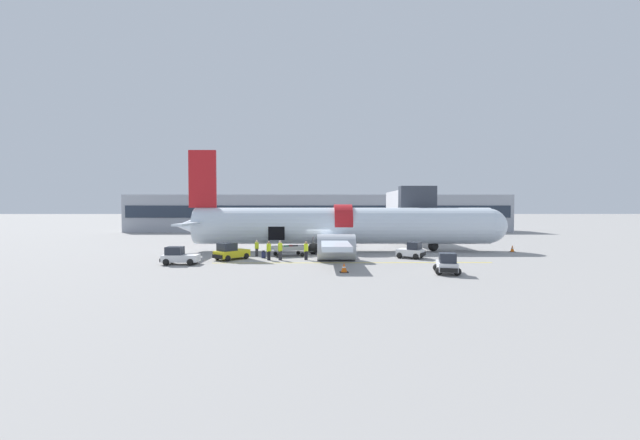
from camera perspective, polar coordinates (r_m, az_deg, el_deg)
The scene contains 20 objects.
ground_plane at distance 39.72m, azimuth -0.20°, elevation -5.07°, with size 500.00×500.00×0.00m, color gray.
apron_marking_line at distance 34.07m, azimuth 4.83°, elevation -6.21°, with size 24.20×0.43×0.01m.
terminal_strip at distance 79.62m, azimuth -0.25°, elevation 1.00°, with size 75.14×9.78×7.24m.
jet_bridge_stub at distance 51.06m, azimuth 12.69°, elevation 2.39°, with size 4.10×12.54×7.23m.
airplane at distance 42.64m, azimuth 2.76°, elevation -0.96°, with size 36.03×28.08×10.97m.
baggage_tug_lead at distance 29.79m, azimuth 17.98°, elevation -6.22°, with size 2.10×2.72×1.53m.
baggage_tug_mid at distance 37.95m, azimuth 13.17°, elevation -4.44°, with size 2.88×2.73×1.54m.
baggage_tug_rear at distance 34.92m, azimuth -19.80°, elevation -5.07°, with size 3.06×1.82×1.49m.
baggage_tug_spare at distance 36.77m, azimuth -12.88°, elevation -4.60°, with size 3.15×3.41×1.57m.
baggage_cart_loading at distance 38.66m, azimuth -4.41°, elevation -4.42°, with size 4.30×2.58×1.08m.
ground_crew_loader_a at distance 38.55m, azimuth 1.22°, elevation -4.01°, with size 0.45×0.56×1.61m.
ground_crew_loader_b at distance 35.78m, azimuth -7.45°, elevation -4.39°, with size 0.53×0.57×1.72m.
ground_crew_driver at distance 35.71m, azimuth -2.05°, elevation -4.40°, with size 0.53×0.55×1.69m.
ground_crew_supervisor at distance 37.50m, azimuth 0.16°, elevation -4.00°, with size 0.51×0.64×1.83m.
ground_crew_helper at distance 35.69m, azimuth -5.81°, elevation -4.34°, with size 0.44×0.62×1.78m.
ground_crew_marshal at distance 38.83m, azimuth -9.19°, elevation -4.02°, with size 0.50×0.50×1.57m.
suitcase_on_tarmac_upright at distance 37.41m, azimuth -8.20°, elevation -5.04°, with size 0.35×0.28×0.72m.
safety_cone_nose at distance 47.00m, azimuth 26.18°, elevation -3.76°, with size 0.55×0.55×0.74m.
safety_cone_engine_left at distance 29.03m, azimuth 3.52°, elevation -6.96°, with size 0.65×0.65×0.71m.
safety_cone_wingtip at distance 35.92m, azimuth 4.66°, elevation -5.25°, with size 0.63×0.63×0.74m.
Camera 1 is at (-0.07, -39.43, 4.77)m, focal length 22.00 mm.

